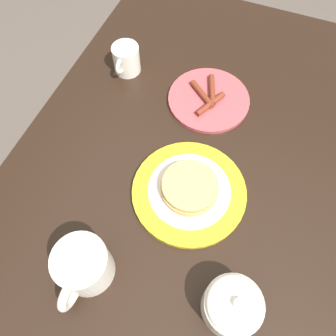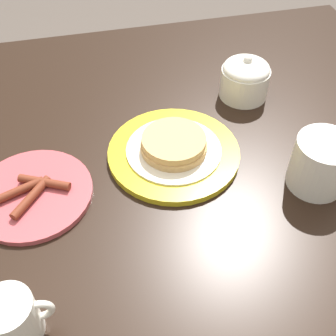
{
  "view_description": "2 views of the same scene",
  "coord_description": "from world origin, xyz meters",
  "px_view_note": "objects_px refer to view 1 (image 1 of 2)",
  "views": [
    {
      "loc": [
        0.32,
        0.03,
        1.37
      ],
      "look_at": [
        0.02,
        -0.09,
        0.78
      ],
      "focal_mm": 35.0,
      "sensor_mm": 36.0,
      "label": 1
    },
    {
      "loc": [
        -0.09,
        -0.55,
        1.28
      ],
      "look_at": [
        0.02,
        -0.09,
        0.78
      ],
      "focal_mm": 45.0,
      "sensor_mm": 36.0,
      "label": 2
    }
  ],
  "objects_px": {
    "pancake_plate": "(189,190)",
    "creamer_pitcher": "(126,58)",
    "sugar_bowl": "(232,305)",
    "coffee_mug": "(83,267)",
    "side_plate_bacon": "(209,99)"
  },
  "relations": [
    {
      "from": "pancake_plate",
      "to": "creamer_pitcher",
      "type": "bearing_deg",
      "value": -135.5
    },
    {
      "from": "pancake_plate",
      "to": "sugar_bowl",
      "type": "bearing_deg",
      "value": 37.5
    },
    {
      "from": "coffee_mug",
      "to": "pancake_plate",
      "type": "bearing_deg",
      "value": 151.7
    },
    {
      "from": "coffee_mug",
      "to": "sugar_bowl",
      "type": "distance_m",
      "value": 0.26
    },
    {
      "from": "creamer_pitcher",
      "to": "pancake_plate",
      "type": "bearing_deg",
      "value": 44.5
    },
    {
      "from": "side_plate_bacon",
      "to": "creamer_pitcher",
      "type": "height_order",
      "value": "creamer_pitcher"
    },
    {
      "from": "pancake_plate",
      "to": "coffee_mug",
      "type": "bearing_deg",
      "value": -28.3
    },
    {
      "from": "pancake_plate",
      "to": "creamer_pitcher",
      "type": "relative_size",
      "value": 2.38
    },
    {
      "from": "side_plate_bacon",
      "to": "sugar_bowl",
      "type": "height_order",
      "value": "sugar_bowl"
    },
    {
      "from": "pancake_plate",
      "to": "coffee_mug",
      "type": "relative_size",
      "value": 1.84
    },
    {
      "from": "side_plate_bacon",
      "to": "coffee_mug",
      "type": "relative_size",
      "value": 1.53
    },
    {
      "from": "side_plate_bacon",
      "to": "creamer_pitcher",
      "type": "bearing_deg",
      "value": -95.43
    },
    {
      "from": "pancake_plate",
      "to": "sugar_bowl",
      "type": "height_order",
      "value": "sugar_bowl"
    },
    {
      "from": "side_plate_bacon",
      "to": "sugar_bowl",
      "type": "bearing_deg",
      "value": 22.63
    },
    {
      "from": "creamer_pitcher",
      "to": "sugar_bowl",
      "type": "bearing_deg",
      "value": 41.85
    }
  ]
}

